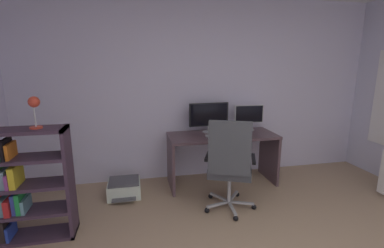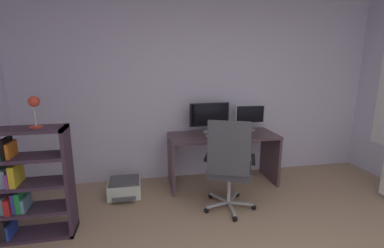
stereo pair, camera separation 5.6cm
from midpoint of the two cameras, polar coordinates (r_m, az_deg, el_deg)
The scene contains 10 objects.
wall_back at distance 4.08m, azimuth 2.79°, elevation 7.14°, with size 5.25×0.10×2.63m, color silver.
desk at distance 3.88m, azimuth 6.87°, elevation -4.91°, with size 1.51×0.61×0.73m.
monitor_main at distance 3.89m, azimuth 4.12°, elevation 1.80°, with size 0.58×0.18×0.43m.
monitor_secondary at distance 4.09m, azimuth 12.41°, elevation 1.77°, with size 0.44×0.18×0.38m.
keyboard at distance 3.72m, azimuth 6.12°, elevation -2.49°, with size 0.34×0.13×0.02m, color silver.
computer_mouse at distance 3.78m, azimuth 10.29°, elevation -2.26°, with size 0.06×0.10×0.03m, color black.
office_chair at distance 3.12m, azimuth 8.34°, elevation -8.18°, with size 0.65×0.66×1.12m.
bookshelf at distance 3.15m, azimuth -32.15°, elevation -10.77°, with size 0.79×0.29×1.12m.
desk_lamp at distance 2.88m, azimuth -29.72°, elevation 3.32°, with size 0.11×0.11×0.30m.
printer at distance 3.78m, azimuth -13.54°, elevation -12.83°, with size 0.42×0.46×0.21m.
Camera 2 is at (-0.94, -1.16, 1.71)m, focal length 25.41 mm.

